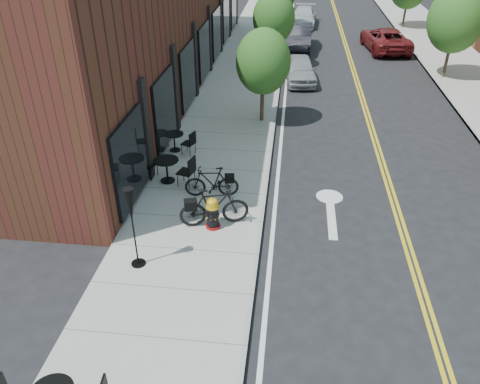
{
  "coord_description": "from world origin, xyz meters",
  "views": [
    {
      "loc": [
        0.59,
        -9.58,
        7.94
      ],
      "look_at": [
        -0.69,
        1.63,
        1.0
      ],
      "focal_mm": 35.0,
      "sensor_mm": 36.0,
      "label": 1
    }
  ],
  "objects_px": {
    "patio_umbrella": "(131,212)",
    "parked_car_a": "(300,69)",
    "parked_car_c": "(304,17)",
    "fire_hydrant": "(213,213)",
    "bicycle_right": "(214,207)",
    "bistro_set_c": "(174,139)",
    "bicycle_left": "(212,182)",
    "parked_car_far": "(385,39)",
    "parked_car_b": "(298,37)",
    "bistro_set_b": "(167,167)"
  },
  "relations": [
    {
      "from": "fire_hydrant",
      "to": "bicycle_left",
      "type": "bearing_deg",
      "value": 111.32
    },
    {
      "from": "bistro_set_c",
      "to": "parked_car_far",
      "type": "relative_size",
      "value": 0.33
    },
    {
      "from": "bistro_set_b",
      "to": "parked_car_a",
      "type": "height_order",
      "value": "parked_car_a"
    },
    {
      "from": "bicycle_left",
      "to": "parked_car_c",
      "type": "height_order",
      "value": "parked_car_c"
    },
    {
      "from": "fire_hydrant",
      "to": "bicycle_left",
      "type": "distance_m",
      "value": 1.67
    },
    {
      "from": "parked_car_a",
      "to": "bicycle_right",
      "type": "bearing_deg",
      "value": -106.01
    },
    {
      "from": "parked_car_a",
      "to": "parked_car_c",
      "type": "height_order",
      "value": "parked_car_c"
    },
    {
      "from": "fire_hydrant",
      "to": "bicycle_left",
      "type": "xyz_separation_m",
      "value": [
        -0.3,
        1.64,
        0.04
      ]
    },
    {
      "from": "fire_hydrant",
      "to": "parked_car_a",
      "type": "xyz_separation_m",
      "value": [
        2.36,
        13.61,
        0.07
      ]
    },
    {
      "from": "bicycle_right",
      "to": "parked_car_b",
      "type": "xyz_separation_m",
      "value": [
        2.17,
        19.89,
        0.07
      ]
    },
    {
      "from": "bicycle_right",
      "to": "parked_car_a",
      "type": "distance_m",
      "value": 13.68
    },
    {
      "from": "bicycle_left",
      "to": "parked_car_c",
      "type": "bearing_deg",
      "value": 165.78
    },
    {
      "from": "parked_car_far",
      "to": "bicycle_left",
      "type": "bearing_deg",
      "value": 60.27
    },
    {
      "from": "parked_car_a",
      "to": "parked_car_c",
      "type": "bearing_deg",
      "value": 82.89
    },
    {
      "from": "parked_car_c",
      "to": "bicycle_left",
      "type": "bearing_deg",
      "value": -92.74
    },
    {
      "from": "parked_car_far",
      "to": "parked_car_b",
      "type": "bearing_deg",
      "value": -2.43
    },
    {
      "from": "bicycle_left",
      "to": "parked_car_c",
      "type": "xyz_separation_m",
      "value": [
        2.88,
        25.5,
        0.03
      ]
    },
    {
      "from": "bicycle_left",
      "to": "parked_car_b",
      "type": "bearing_deg",
      "value": 164.48
    },
    {
      "from": "fire_hydrant",
      "to": "bicycle_right",
      "type": "height_order",
      "value": "bicycle_right"
    },
    {
      "from": "bicycle_left",
      "to": "patio_umbrella",
      "type": "height_order",
      "value": "patio_umbrella"
    },
    {
      "from": "bistro_set_c",
      "to": "parked_car_c",
      "type": "relative_size",
      "value": 0.37
    },
    {
      "from": "bistro_set_c",
      "to": "parked_car_c",
      "type": "distance_m",
      "value": 23.0
    },
    {
      "from": "bicycle_right",
      "to": "parked_car_far",
      "type": "height_order",
      "value": "parked_car_far"
    },
    {
      "from": "bistro_set_b",
      "to": "parked_car_c",
      "type": "height_order",
      "value": "parked_car_c"
    },
    {
      "from": "fire_hydrant",
      "to": "patio_umbrella",
      "type": "relative_size",
      "value": 0.43
    },
    {
      "from": "bicycle_left",
      "to": "parked_car_far",
      "type": "bearing_deg",
      "value": 149.16
    },
    {
      "from": "fire_hydrant",
      "to": "patio_umbrella",
      "type": "height_order",
      "value": "patio_umbrella"
    },
    {
      "from": "patio_umbrella",
      "to": "parked_car_a",
      "type": "bearing_deg",
      "value": 75.49
    },
    {
      "from": "patio_umbrella",
      "to": "parked_car_far",
      "type": "relative_size",
      "value": 0.44
    },
    {
      "from": "bicycle_left",
      "to": "fire_hydrant",
      "type": "bearing_deg",
      "value": 2.69
    },
    {
      "from": "fire_hydrant",
      "to": "parked_car_far",
      "type": "bearing_deg",
      "value": 80.21
    },
    {
      "from": "bistro_set_b",
      "to": "bistro_set_c",
      "type": "height_order",
      "value": "bistro_set_b"
    },
    {
      "from": "bicycle_left",
      "to": "parked_car_b",
      "type": "relative_size",
      "value": 0.35
    },
    {
      "from": "parked_car_b",
      "to": "parked_car_far",
      "type": "distance_m",
      "value": 5.52
    },
    {
      "from": "parked_car_b",
      "to": "parked_car_far",
      "type": "relative_size",
      "value": 0.94
    },
    {
      "from": "patio_umbrella",
      "to": "parked_car_c",
      "type": "relative_size",
      "value": 0.5
    },
    {
      "from": "bicycle_left",
      "to": "parked_car_a",
      "type": "distance_m",
      "value": 12.26
    },
    {
      "from": "bistro_set_b",
      "to": "bistro_set_c",
      "type": "distance_m",
      "value": 2.27
    },
    {
      "from": "bicycle_left",
      "to": "bicycle_right",
      "type": "xyz_separation_m",
      "value": [
        0.33,
        -1.51,
        0.09
      ]
    },
    {
      "from": "fire_hydrant",
      "to": "parked_car_b",
      "type": "bearing_deg",
      "value": 94.59
    },
    {
      "from": "parked_car_b",
      "to": "parked_car_c",
      "type": "xyz_separation_m",
      "value": [
        0.38,
        7.12,
        -0.13
      ]
    },
    {
      "from": "patio_umbrella",
      "to": "parked_car_c",
      "type": "bearing_deg",
      "value": 81.73
    },
    {
      "from": "bistro_set_c",
      "to": "bicycle_right",
      "type": "bearing_deg",
      "value": -42.49
    },
    {
      "from": "bicycle_left",
      "to": "patio_umbrella",
      "type": "relative_size",
      "value": 0.75
    },
    {
      "from": "parked_car_b",
      "to": "parked_car_far",
      "type": "xyz_separation_m",
      "value": [
        5.5,
        0.41,
        -0.08
      ]
    },
    {
      "from": "bicycle_right",
      "to": "patio_umbrella",
      "type": "height_order",
      "value": "patio_umbrella"
    },
    {
      "from": "bistro_set_c",
      "to": "parked_car_far",
      "type": "distance_m",
      "value": 18.64
    },
    {
      "from": "parked_car_far",
      "to": "parked_car_c",
      "type": "bearing_deg",
      "value": -59.33
    },
    {
      "from": "fire_hydrant",
      "to": "parked_car_b",
      "type": "xyz_separation_m",
      "value": [
        2.2,
        20.03,
        0.2
      ]
    },
    {
      "from": "bistro_set_b",
      "to": "bicycle_left",
      "type": "bearing_deg",
      "value": -9.33
    }
  ]
}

